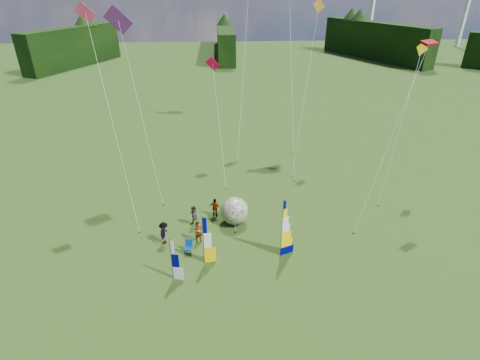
{
  "coord_description": "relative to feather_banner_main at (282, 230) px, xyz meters",
  "views": [
    {
      "loc": [
        -2.41,
        -19.2,
        18.01
      ],
      "look_at": [
        -1.0,
        4.0,
        5.5
      ],
      "focal_mm": 28.0,
      "sensor_mm": 36.0,
      "label": 1
    }
  ],
  "objects": [
    {
      "name": "kite_whale",
      "position": [
        3.45,
        17.81,
        8.35
      ],
      "size": [
        7.9,
        16.57,
        21.42
      ],
      "primitive_type": null,
      "rotation": [
        0.0,
        0.0,
        -0.27
      ],
      "color": "black",
      "rests_on": "ground"
    },
    {
      "name": "bol_inflatable",
      "position": [
        -3.16,
        4.45,
        -1.2
      ],
      "size": [
        2.67,
        2.67,
        2.3
      ],
      "primitive_type": "sphere",
      "rotation": [
        0.0,
        0.0,
        -0.17
      ],
      "color": "#040F85",
      "rests_on": "ground"
    },
    {
      "name": "side_banner_left",
      "position": [
        -5.56,
        -0.45,
        -0.42
      ],
      "size": [
        1.07,
        0.21,
        3.87
      ],
      "primitive_type": null,
      "rotation": [
        0.0,
        0.0,
        0.1
      ],
      "color": "#FFC700",
      "rests_on": "ground"
    },
    {
      "name": "treeline_ring",
      "position": [
        -1.87,
        -2.25,
        1.64
      ],
      "size": [
        210.0,
        210.0,
        8.0
      ],
      "primitive_type": null,
      "color": "black",
      "rests_on": "ground"
    },
    {
      "name": "kite_rainbow_delta",
      "position": [
        -10.99,
        10.49,
        6.16
      ],
      "size": [
        8.13,
        10.56,
        17.03
      ],
      "primitive_type": null,
      "rotation": [
        0.0,
        0.0,
        -0.1
      ],
      "color": "#D90A00",
      "rests_on": "ground"
    },
    {
      "name": "camp_chair",
      "position": [
        -6.78,
        0.7,
        -1.82
      ],
      "size": [
        0.74,
        0.74,
        1.08
      ],
      "primitive_type": null,
      "rotation": [
        0.0,
        0.0,
        -0.22
      ],
      "color": "navy",
      "rests_on": "ground"
    },
    {
      "name": "ground",
      "position": [
        -1.87,
        -2.25,
        -2.36
      ],
      "size": [
        220.0,
        220.0,
        0.0
      ],
      "primitive_type": "plane",
      "color": "#334718",
      "rests_on": "ground"
    },
    {
      "name": "spectator_d",
      "position": [
        -4.77,
        5.53,
        -1.51
      ],
      "size": [
        1.07,
        0.77,
        1.7
      ],
      "primitive_type": "imported",
      "rotation": [
        0.0,
        0.0,
        2.73
      ],
      "color": "#66594C",
      "rests_on": "ground"
    },
    {
      "name": "small_kite_pink",
      "position": [
        -12.49,
        6.78,
        6.22
      ],
      "size": [
        6.67,
        9.71,
        17.14
      ],
      "primitive_type": null,
      "rotation": [
        0.0,
        0.0,
        -0.08
      ],
      "color": "#FE3A68",
      "rests_on": "ground"
    },
    {
      "name": "spectator_b",
      "position": [
        -6.47,
        4.19,
        -1.44
      ],
      "size": [
        0.99,
        0.84,
        1.83
      ],
      "primitive_type": "imported",
      "rotation": [
        0.0,
        0.0,
        -0.56
      ],
      "color": "#66594C",
      "rests_on": "ground"
    },
    {
      "name": "spectator_a",
      "position": [
        -6.04,
        2.09,
        -1.45
      ],
      "size": [
        0.78,
        0.7,
        1.8
      ],
      "primitive_type": "imported",
      "rotation": [
        0.0,
        0.0,
        0.52
      ],
      "color": "#66594C",
      "rests_on": "ground"
    },
    {
      "name": "small_kite_yellow",
      "position": [
        11.76,
        8.94,
        4.59
      ],
      "size": [
        8.54,
        9.4,
        13.9
      ],
      "primitive_type": null,
      "rotation": [
        0.0,
        0.0,
        0.38
      ],
      "color": "yellow",
      "rests_on": "ground"
    },
    {
      "name": "kite_parafoil",
      "position": [
        9.12,
        4.96,
        5.26
      ],
      "size": [
        10.93,
        10.75,
        15.22
      ],
      "primitive_type": null,
      "rotation": [
        0.0,
        0.0,
        0.36
      ],
      "color": "red",
      "rests_on": "ground"
    },
    {
      "name": "side_banner_far",
      "position": [
        -7.63,
        -1.99,
        -0.72
      ],
      "size": [
        0.96,
        0.34,
        3.27
      ],
      "primitive_type": null,
      "rotation": [
        0.0,
        0.0,
        -0.25
      ],
      "color": "white",
      "rests_on": "ground"
    },
    {
      "name": "feather_banner_main",
      "position": [
        0.0,
        0.0,
        0.0
      ],
      "size": [
        1.22,
        0.58,
        4.71
      ],
      "primitive_type": null,
      "rotation": [
        0.0,
        0.0,
        0.39
      ],
      "color": "#00015E",
      "rests_on": "ground"
    },
    {
      "name": "small_kite_green",
      "position": [
        -1.25,
        21.16,
        8.23
      ],
      "size": [
        7.48,
        13.16,
        21.17
      ],
      "primitive_type": null,
      "rotation": [
        0.0,
        0.0,
        0.22
      ],
      "color": "green",
      "rests_on": "ground"
    },
    {
      "name": "small_kite_orange",
      "position": [
        4.61,
        15.7,
        6.07
      ],
      "size": [
        8.23,
        10.67,
        16.85
      ],
      "primitive_type": null,
      "rotation": [
        0.0,
        0.0,
        0.35
      ],
      "color": "orange",
      "rests_on": "ground"
    },
    {
      "name": "small_kite_red",
      "position": [
        -4.21,
        14.36,
        3.4
      ],
      "size": [
        4.21,
        10.93,
        11.51
      ],
      "primitive_type": null,
      "rotation": [
        0.0,
        0.0,
        -0.07
      ],
      "color": "red",
      "rests_on": "ground"
    },
    {
      "name": "spectator_c",
      "position": [
        -8.66,
        2.04,
        -1.42
      ],
      "size": [
        0.62,
        1.26,
        1.87
      ],
      "primitive_type": "imported",
      "rotation": [
        0.0,
        0.0,
        1.42
      ],
      "color": "#66594C",
      "rests_on": "ground"
    }
  ]
}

